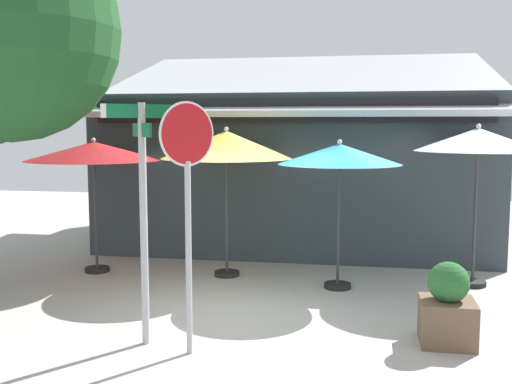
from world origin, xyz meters
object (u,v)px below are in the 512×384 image
object	(u,v)px
stop_sign	(188,182)
patio_umbrella_crimson_left	(94,152)
patio_umbrella_teal_right	(339,156)
patio_umbrella_ivory_far_right	(478,141)
sidewalk_planter	(448,308)
street_sign_post	(143,199)
patio_umbrella_mustard_center	(226,146)

from	to	relation	value
stop_sign	patio_umbrella_crimson_left	xyz separation A→B (m)	(-2.78, 3.48, 0.16)
patio_umbrella_teal_right	patio_umbrella_ivory_far_right	distance (m)	2.28
patio_umbrella_teal_right	sidewalk_planter	bearing A→B (deg)	-58.01
street_sign_post	stop_sign	xyz separation A→B (m)	(0.62, -0.21, 0.23)
sidewalk_planter	patio_umbrella_mustard_center	bearing A→B (deg)	140.98
stop_sign	patio_umbrella_mustard_center	bearing A→B (deg)	96.22
patio_umbrella_crimson_left	sidewalk_planter	world-z (taller)	patio_umbrella_crimson_left
street_sign_post	sidewalk_planter	distance (m)	3.90
stop_sign	patio_umbrella_mustard_center	distance (m)	3.64
patio_umbrella_ivory_far_right	street_sign_post	bearing A→B (deg)	-141.51
stop_sign	patio_umbrella_teal_right	world-z (taller)	stop_sign
patio_umbrella_mustard_center	sidewalk_planter	xyz separation A→B (m)	(3.38, -2.74, -1.85)
patio_umbrella_mustard_center	patio_umbrella_teal_right	world-z (taller)	patio_umbrella_mustard_center
stop_sign	patio_umbrella_teal_right	xyz separation A→B (m)	(1.57, 3.14, 0.15)
sidewalk_planter	street_sign_post	bearing A→B (deg)	-169.76
stop_sign	patio_umbrella_ivory_far_right	xyz separation A→B (m)	(3.76, 3.70, 0.38)
patio_umbrella_ivory_far_right	sidewalk_planter	distance (m)	3.52
stop_sign	patio_umbrella_crimson_left	bearing A→B (deg)	128.69
street_sign_post	patio_umbrella_crimson_left	distance (m)	3.93
patio_umbrella_mustard_center	patio_umbrella_teal_right	size ratio (longest dim) A/B	1.08
patio_umbrella_teal_right	patio_umbrella_ivory_far_right	xyz separation A→B (m)	(2.20, 0.56, 0.23)
patio_umbrella_crimson_left	sidewalk_planter	xyz separation A→B (m)	(5.77, -2.61, -1.72)
street_sign_post	patio_umbrella_mustard_center	distance (m)	3.44
patio_umbrella_crimson_left	sidewalk_planter	distance (m)	6.56
street_sign_post	patio_umbrella_ivory_far_right	distance (m)	5.63
stop_sign	sidewalk_planter	bearing A→B (deg)	16.15
sidewalk_planter	patio_umbrella_teal_right	bearing A→B (deg)	121.99
street_sign_post	sidewalk_planter	xyz separation A→B (m)	(3.61, 0.65, -1.33)
stop_sign	patio_umbrella_mustard_center	xyz separation A→B (m)	(-0.39, 3.60, 0.29)
street_sign_post	patio_umbrella_mustard_center	bearing A→B (deg)	86.16
street_sign_post	sidewalk_planter	world-z (taller)	street_sign_post
street_sign_post	patio_umbrella_teal_right	bearing A→B (deg)	53.21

